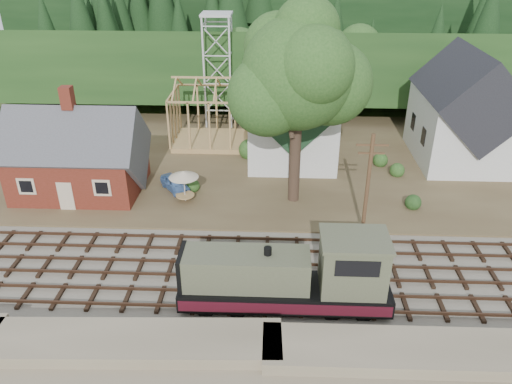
{
  "coord_description": "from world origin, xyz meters",
  "views": [
    {
      "loc": [
        0.49,
        -26.41,
        20.1
      ],
      "look_at": [
        -0.92,
        6.0,
        3.0
      ],
      "focal_mm": 35.0,
      "sensor_mm": 36.0,
      "label": 1
    }
  ],
  "objects_px": {
    "locomotive": "(293,278)",
    "car_blue": "(175,183)",
    "car_red": "(461,157)",
    "patio_set": "(184,176)"
  },
  "relations": [
    {
      "from": "car_blue",
      "to": "car_red",
      "type": "distance_m",
      "value": 27.12
    },
    {
      "from": "locomotive",
      "to": "car_red",
      "type": "height_order",
      "value": "locomotive"
    },
    {
      "from": "car_blue",
      "to": "patio_set",
      "type": "bearing_deg",
      "value": -94.73
    },
    {
      "from": "locomotive",
      "to": "patio_set",
      "type": "distance_m",
      "value": 15.04
    },
    {
      "from": "car_red",
      "to": "patio_set",
      "type": "bearing_deg",
      "value": 113.83
    },
    {
      "from": "car_red",
      "to": "patio_set",
      "type": "xyz_separation_m",
      "value": [
        -25.09,
        -8.67,
        1.74
      ]
    },
    {
      "from": "locomotive",
      "to": "car_red",
      "type": "relative_size",
      "value": 3.17
    },
    {
      "from": "locomotive",
      "to": "car_blue",
      "type": "relative_size",
      "value": 3.41
    },
    {
      "from": "car_red",
      "to": "patio_set",
      "type": "distance_m",
      "value": 26.6
    },
    {
      "from": "locomotive",
      "to": "car_red",
      "type": "distance_m",
      "value": 26.83
    }
  ]
}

